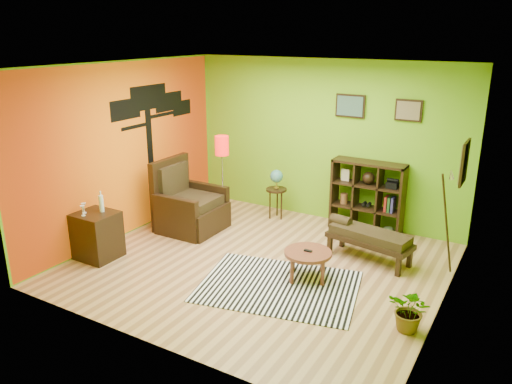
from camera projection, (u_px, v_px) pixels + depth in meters
The scene contains 11 objects.
ground at pixel (259, 264), 7.23m from camera, with size 5.00×5.00×0.00m, color tan.
room_shell at pixel (254, 142), 6.73m from camera, with size 5.04×4.54×2.82m.
zebra_rug at pixel (279, 286), 6.61m from camera, with size 2.05×1.50×0.01m, color white.
coffee_table at pixel (308, 255), 6.74m from camera, with size 0.64×0.64×0.42m.
armchair at pixel (188, 208), 8.45m from camera, with size 0.99×1.00×1.19m.
side_cabinet at pixel (97, 235), 7.37m from camera, with size 0.59×0.54×1.02m.
floor_lamp at pixel (222, 154), 8.30m from camera, with size 0.24×0.24×1.58m.
globe_table at pixel (276, 182), 8.82m from camera, with size 0.37×0.37×0.90m.
cube_shelf at pixel (368, 197), 8.28m from camera, with size 1.20×0.35×1.20m.
bench at pixel (367, 236), 7.28m from camera, with size 1.31×0.67×0.58m.
potted_plant at pixel (410, 315), 5.58m from camera, with size 0.47×0.52×0.41m, color #26661E.
Camera 1 is at (3.27, -5.68, 3.24)m, focal length 35.00 mm.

